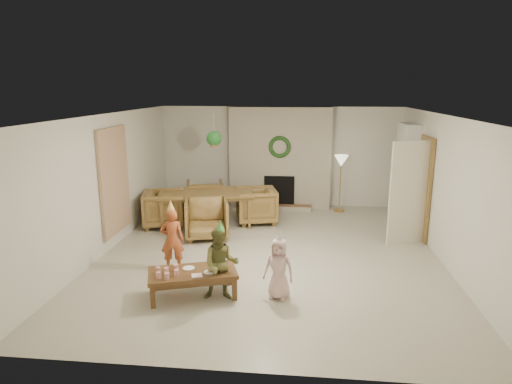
# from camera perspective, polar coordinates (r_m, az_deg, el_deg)

# --- Properties ---
(floor) EXTENTS (7.00, 7.00, 0.00)m
(floor) POSITION_cam_1_polar(r_m,az_deg,el_deg) (8.18, 1.82, -7.88)
(floor) COLOR #B7B29E
(floor) RESTS_ON ground
(ceiling) EXTENTS (7.00, 7.00, 0.00)m
(ceiling) POSITION_cam_1_polar(r_m,az_deg,el_deg) (7.63, 1.96, 9.89)
(ceiling) COLOR white
(ceiling) RESTS_ON wall_back
(wall_back) EXTENTS (7.00, 0.00, 7.00)m
(wall_back) POSITION_cam_1_polar(r_m,az_deg,el_deg) (11.24, 3.17, 4.59)
(wall_back) COLOR silver
(wall_back) RESTS_ON floor
(wall_front) EXTENTS (7.00, 0.00, 7.00)m
(wall_front) POSITION_cam_1_polar(r_m,az_deg,el_deg) (4.48, -1.37, -9.13)
(wall_front) COLOR silver
(wall_front) RESTS_ON floor
(wall_left) EXTENTS (0.00, 7.00, 7.00)m
(wall_left) POSITION_cam_1_polar(r_m,az_deg,el_deg) (8.56, -18.59, 1.12)
(wall_left) COLOR silver
(wall_left) RESTS_ON floor
(wall_right) EXTENTS (0.00, 7.00, 7.00)m
(wall_right) POSITION_cam_1_polar(r_m,az_deg,el_deg) (8.17, 23.36, 0.16)
(wall_right) COLOR silver
(wall_right) RESTS_ON floor
(fireplace_mass) EXTENTS (2.50, 0.40, 2.50)m
(fireplace_mass) POSITION_cam_1_polar(r_m,az_deg,el_deg) (11.05, 3.12, 4.44)
(fireplace_mass) COLOR #521F15
(fireplace_mass) RESTS_ON floor
(fireplace_hearth) EXTENTS (1.60, 0.30, 0.12)m
(fireplace_hearth) POSITION_cam_1_polar(r_m,az_deg,el_deg) (10.96, 2.95, -2.01)
(fireplace_hearth) COLOR brown
(fireplace_hearth) RESTS_ON floor
(fireplace_firebox) EXTENTS (0.75, 0.12, 0.75)m
(fireplace_firebox) POSITION_cam_1_polar(r_m,az_deg,el_deg) (11.02, 3.02, 0.18)
(fireplace_firebox) COLOR black
(fireplace_firebox) RESTS_ON floor
(fireplace_wreath) EXTENTS (0.54, 0.10, 0.54)m
(fireplace_wreath) POSITION_cam_1_polar(r_m,az_deg,el_deg) (10.78, 3.08, 5.82)
(fireplace_wreath) COLOR #194018
(fireplace_wreath) RESTS_ON fireplace_mass
(floor_lamp_base) EXTENTS (0.26, 0.26, 0.03)m
(floor_lamp_base) POSITION_cam_1_polar(r_m,az_deg,el_deg) (11.04, 10.67, -2.35)
(floor_lamp_base) COLOR gold
(floor_lamp_base) RESTS_ON floor
(floor_lamp_post) EXTENTS (0.03, 0.03, 1.24)m
(floor_lamp_post) POSITION_cam_1_polar(r_m,az_deg,el_deg) (10.89, 10.82, 0.85)
(floor_lamp_post) COLOR gold
(floor_lamp_post) RESTS_ON floor
(floor_lamp_shade) EXTENTS (0.33, 0.33, 0.28)m
(floor_lamp_shade) POSITION_cam_1_polar(r_m,az_deg,el_deg) (10.78, 10.96, 3.96)
(floor_lamp_shade) COLOR beige
(floor_lamp_shade) RESTS_ON floor_lamp_post
(bookshelf_carcass) EXTENTS (0.30, 1.00, 2.20)m
(bookshelf_carcass) POSITION_cam_1_polar(r_m,az_deg,el_deg) (10.33, 18.75, 2.28)
(bookshelf_carcass) COLOR white
(bookshelf_carcass) RESTS_ON floor
(bookshelf_shelf_a) EXTENTS (0.30, 0.92, 0.03)m
(bookshelf_shelf_a) POSITION_cam_1_polar(r_m,az_deg,el_deg) (10.47, 18.38, -1.21)
(bookshelf_shelf_a) COLOR white
(bookshelf_shelf_a) RESTS_ON bookshelf_carcass
(bookshelf_shelf_b) EXTENTS (0.30, 0.92, 0.03)m
(bookshelf_shelf_b) POSITION_cam_1_polar(r_m,az_deg,el_deg) (10.38, 18.54, 0.93)
(bookshelf_shelf_b) COLOR white
(bookshelf_shelf_b) RESTS_ON bookshelf_carcass
(bookshelf_shelf_c) EXTENTS (0.30, 0.92, 0.03)m
(bookshelf_shelf_c) POSITION_cam_1_polar(r_m,az_deg,el_deg) (10.30, 18.71, 3.10)
(bookshelf_shelf_c) COLOR white
(bookshelf_shelf_c) RESTS_ON bookshelf_carcass
(bookshelf_shelf_d) EXTENTS (0.30, 0.92, 0.03)m
(bookshelf_shelf_d) POSITION_cam_1_polar(r_m,az_deg,el_deg) (10.25, 18.87, 5.30)
(bookshelf_shelf_d) COLOR white
(bookshelf_shelf_d) RESTS_ON bookshelf_carcass
(books_row_lower) EXTENTS (0.20, 0.40, 0.24)m
(books_row_lower) POSITION_cam_1_polar(r_m,az_deg,el_deg) (10.29, 18.50, -0.66)
(books_row_lower) COLOR #A41E1F
(books_row_lower) RESTS_ON bookshelf_shelf_a
(books_row_mid) EXTENTS (0.20, 0.44, 0.24)m
(books_row_mid) POSITION_cam_1_polar(r_m,az_deg,el_deg) (10.39, 18.44, 1.74)
(books_row_mid) COLOR navy
(books_row_mid) RESTS_ON bookshelf_shelf_b
(books_row_upper) EXTENTS (0.20, 0.36, 0.22)m
(books_row_upper) POSITION_cam_1_polar(r_m,az_deg,el_deg) (10.18, 18.77, 3.72)
(books_row_upper) COLOR #B38226
(books_row_upper) RESTS_ON bookshelf_shelf_c
(door_frame) EXTENTS (0.05, 0.86, 2.04)m
(door_frame) POSITION_cam_1_polar(r_m,az_deg,el_deg) (9.33, 20.87, 0.47)
(door_frame) COLOR brown
(door_frame) RESTS_ON floor
(door_leaf) EXTENTS (0.77, 0.32, 2.00)m
(door_leaf) POSITION_cam_1_polar(r_m,az_deg,el_deg) (8.89, 19.10, -0.14)
(door_leaf) COLOR beige
(door_leaf) RESTS_ON floor
(curtain_panel) EXTENTS (0.06, 1.20, 2.00)m
(curtain_panel) POSITION_cam_1_polar(r_m,az_deg,el_deg) (8.72, -17.82, 1.40)
(curtain_panel) COLOR #CBB490
(curtain_panel) RESTS_ON wall_left
(dining_table) EXTENTS (2.24, 1.57, 0.72)m
(dining_table) POSITION_cam_1_polar(r_m,az_deg,el_deg) (9.77, -6.51, -2.17)
(dining_table) COLOR brown
(dining_table) RESTS_ON floor
(dining_chair_near) EXTENTS (1.02, 1.04, 0.79)m
(dining_chair_near) POSITION_cam_1_polar(r_m,az_deg,el_deg) (8.90, -6.40, -3.47)
(dining_chair_near) COLOR brown
(dining_chair_near) RESTS_ON floor
(dining_chair_far) EXTENTS (1.02, 1.04, 0.79)m
(dining_chair_far) POSITION_cam_1_polar(r_m,az_deg,el_deg) (10.63, -6.60, -0.69)
(dining_chair_far) COLOR brown
(dining_chair_far) RESTS_ON floor
(dining_chair_left) EXTENTS (1.04, 1.02, 0.79)m
(dining_chair_left) POSITION_cam_1_polar(r_m,az_deg,el_deg) (9.79, -11.75, -2.11)
(dining_chair_left) COLOR brown
(dining_chair_left) RESTS_ON floor
(dining_chair_right) EXTENTS (1.04, 1.02, 0.79)m
(dining_chair_right) POSITION_cam_1_polar(r_m,az_deg,el_deg) (9.84, 0.01, -1.75)
(dining_chair_right) COLOR brown
(dining_chair_right) RESTS_ON floor
(hanging_plant_cord) EXTENTS (0.01, 0.01, 0.70)m
(hanging_plant_cord) POSITION_cam_1_polar(r_m,az_deg,el_deg) (9.32, -5.48, 8.31)
(hanging_plant_cord) COLOR tan
(hanging_plant_cord) RESTS_ON ceiling
(hanging_plant_pot) EXTENTS (0.16, 0.16, 0.12)m
(hanging_plant_pot) POSITION_cam_1_polar(r_m,az_deg,el_deg) (9.36, -5.43, 6.18)
(hanging_plant_pot) COLOR brown
(hanging_plant_pot) RESTS_ON hanging_plant_cord
(hanging_plant_foliage) EXTENTS (0.32, 0.32, 0.32)m
(hanging_plant_foliage) POSITION_cam_1_polar(r_m,az_deg,el_deg) (9.34, -5.45, 6.91)
(hanging_plant_foliage) COLOR #1A4F1E
(hanging_plant_foliage) RESTS_ON hanging_plant_pot
(coffee_table_top) EXTENTS (1.39, 0.99, 0.06)m
(coffee_table_top) POSITION_cam_1_polar(r_m,az_deg,el_deg) (6.53, -8.19, -10.30)
(coffee_table_top) COLOR brown
(coffee_table_top) RESTS_ON floor
(coffee_table_apron) EXTENTS (1.26, 0.87, 0.08)m
(coffee_table_apron) POSITION_cam_1_polar(r_m,az_deg,el_deg) (6.56, -8.17, -10.84)
(coffee_table_apron) COLOR brown
(coffee_table_apron) RESTS_ON floor
(coffee_leg_fl) EXTENTS (0.09, 0.09, 0.33)m
(coffee_leg_fl) POSITION_cam_1_polar(r_m,az_deg,el_deg) (6.37, -13.19, -13.06)
(coffee_leg_fl) COLOR brown
(coffee_leg_fl) RESTS_ON floor
(coffee_leg_fr) EXTENTS (0.09, 0.09, 0.33)m
(coffee_leg_fr) POSITION_cam_1_polar(r_m,az_deg,el_deg) (6.44, -2.79, -12.42)
(coffee_leg_fr) COLOR brown
(coffee_leg_fr) RESTS_ON floor
(coffee_leg_bl) EXTENTS (0.09, 0.09, 0.33)m
(coffee_leg_bl) POSITION_cam_1_polar(r_m,az_deg,el_deg) (6.83, -13.15, -11.18)
(coffee_leg_bl) COLOR brown
(coffee_leg_bl) RESTS_ON floor
(coffee_leg_br) EXTENTS (0.09, 0.09, 0.33)m
(coffee_leg_br) POSITION_cam_1_polar(r_m,az_deg,el_deg) (6.89, -3.51, -10.61)
(coffee_leg_br) COLOR brown
(coffee_leg_br) RESTS_ON floor
(cup_a) EXTENTS (0.09, 0.09, 0.09)m
(cup_a) POSITION_cam_1_polar(r_m,az_deg,el_deg) (6.36, -12.52, -10.45)
(cup_a) COLOR silver
(cup_a) RESTS_ON coffee_table_top
(cup_b) EXTENTS (0.09, 0.09, 0.09)m
(cup_b) POSITION_cam_1_polar(r_m,az_deg,el_deg) (6.54, -12.52, -9.77)
(cup_b) COLOR silver
(cup_b) RESTS_ON coffee_table_top
(cup_c) EXTENTS (0.09, 0.09, 0.09)m
(cup_c) POSITION_cam_1_polar(r_m,az_deg,el_deg) (6.31, -11.45, -10.57)
(cup_c) COLOR silver
(cup_c) RESTS_ON coffee_table_top
(cup_d) EXTENTS (0.09, 0.09, 0.09)m
(cup_d) POSITION_cam_1_polar(r_m,az_deg,el_deg) (6.49, -11.48, -9.89)
(cup_d) COLOR silver
(cup_d) RESTS_ON coffee_table_top
(cup_e) EXTENTS (0.09, 0.09, 0.09)m
(cup_e) POSITION_cam_1_polar(r_m,az_deg,el_deg) (6.39, -10.24, -10.23)
(cup_e) COLOR silver
(cup_e) RESTS_ON coffee_table_top
(cup_f) EXTENTS (0.09, 0.09, 0.09)m
(cup_f) POSITION_cam_1_polar(r_m,az_deg,el_deg) (6.56, -10.31, -9.57)
(cup_f) COLOR silver
(cup_f) RESTS_ON coffee_table_top
(plate_a) EXTENTS (0.22, 0.22, 0.01)m
(plate_a) POSITION_cam_1_polar(r_m,az_deg,el_deg) (6.62, -8.70, -9.67)
(plate_a) COLOR white
(plate_a) RESTS_ON coffee_table_top
(plate_b) EXTENTS (0.22, 0.22, 0.01)m
(plate_b) POSITION_cam_1_polar(r_m,az_deg,el_deg) (6.45, -5.97, -10.23)
(plate_b) COLOR white
(plate_b) RESTS_ON coffee_table_top
(plate_c) EXTENTS (0.22, 0.22, 0.01)m
(plate_c) POSITION_cam_1_polar(r_m,az_deg,el_deg) (6.64, -4.49, -9.46)
(plate_c) COLOR white
(plate_c) RESTS_ON coffee_table_top
(food_scoop) EXTENTS (0.09, 0.09, 0.07)m
(food_scoop) POSITION_cam_1_polar(r_m,az_deg,el_deg) (6.43, -5.98, -9.93)
(food_scoop) COLOR tan
(food_scoop) RESTS_ON plate_b
(napkin_left) EXTENTS (0.18, 0.18, 0.01)m
(napkin_left) POSITION_cam_1_polar(r_m,az_deg,el_deg) (6.36, -7.64, -10.63)
(napkin_left) COLOR #F9B7C7
(napkin_left) RESTS_ON coffee_table_top
(napkin_right) EXTENTS (0.18, 0.18, 0.01)m
(napkin_right) POSITION_cam_1_polar(r_m,az_deg,el_deg) (6.70, -5.40, -9.28)
(napkin_right) COLOR #F9B7C7
(napkin_right) RESTS_ON coffee_table_top
(child_red) EXTENTS (0.43, 0.33, 1.05)m
(child_red) POSITION_cam_1_polar(r_m,az_deg,el_deg) (7.40, -10.76, -6.07)
(child_red) COLOR #A34823
(child_red) RESTS_ON floor
(party_hat_red) EXTENTS (0.16, 0.16, 0.20)m
(party_hat_red) POSITION_cam_1_polar(r_m,az_deg,el_deg) (7.24, -10.96, -1.80)
(party_hat_red) COLOR #FAF753
(party_hat_red) RESTS_ON child_red
(child_plaid) EXTENTS (0.55, 0.45, 1.06)m
(child_plaid) POSITION_cam_1_polar(r_m,az_deg,el_deg) (6.34, -4.55, -9.26)
(child_plaid) COLOR brown
(child_plaid) RESTS_ON floor
(party_hat_plaid) EXTENTS (0.15, 0.15, 0.17)m
(party_hat_plaid) POSITION_cam_1_polar(r_m,az_deg,el_deg) (6.14, -4.64, -4.38)
(party_hat_plaid) COLOR green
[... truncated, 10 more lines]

